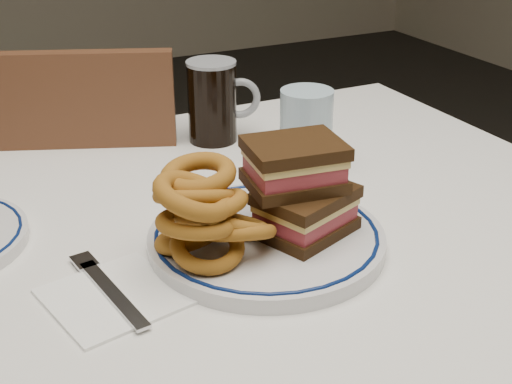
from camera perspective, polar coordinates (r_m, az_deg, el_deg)
name	(u,v)px	position (r m, az deg, el deg)	size (l,w,h in m)	color
dining_table	(175,300)	(0.99, -6.50, -8.57)	(1.27, 0.87, 0.75)	silver
chair_far	(78,243)	(1.46, -14.03, -4.01)	(0.55, 0.55, 0.91)	#4E2D19
main_plate	(266,238)	(0.89, 0.83, -3.74)	(0.30, 0.30, 0.02)	silver
reuben_sandwich	(300,188)	(0.87, 3.54, 0.32)	(0.14, 0.13, 0.12)	black
onion_rings_main	(205,213)	(0.82, -4.12, -1.65)	(0.15, 0.14, 0.13)	brown
ketchup_ramekin	(211,205)	(0.92, -3.62, -1.07)	(0.06, 0.06, 0.03)	silver
beer_mug	(214,101)	(1.21, -3.40, 7.31)	(0.12, 0.08, 0.14)	black
water_glass	(306,131)	(1.10, 4.02, 4.93)	(0.08, 0.08, 0.13)	#A9C7DA
napkin_fork	(112,295)	(0.82, -11.44, -8.06)	(0.16, 0.18, 0.01)	white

